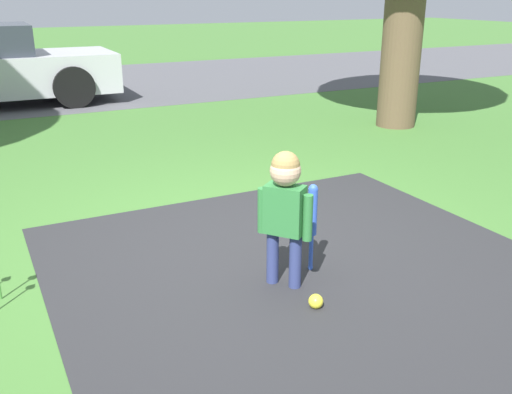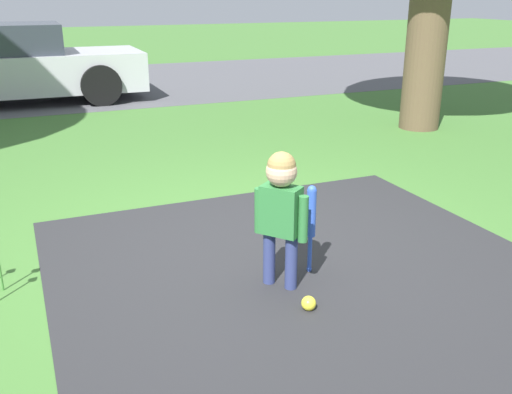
{
  "view_description": "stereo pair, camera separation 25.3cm",
  "coord_description": "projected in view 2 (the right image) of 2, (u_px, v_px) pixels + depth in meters",
  "views": [
    {
      "loc": [
        -1.71,
        -3.66,
        1.82
      ],
      "look_at": [
        -0.04,
        -0.37,
        0.49
      ],
      "focal_mm": 40.0,
      "sensor_mm": 36.0,
      "label": 1
    },
    {
      "loc": [
        -1.48,
        -3.77,
        1.82
      ],
      "look_at": [
        -0.04,
        -0.37,
        0.49
      ],
      "focal_mm": 40.0,
      "sensor_mm": 36.0,
      "label": 2
    }
  ],
  "objects": [
    {
      "name": "street_strip",
      "position": [
        90.0,
        84.0,
        11.85
      ],
      "size": [
        40.0,
        6.0,
        0.01
      ],
      "color": "#4C4C51",
      "rests_on": "ground"
    },
    {
      "name": "child",
      "position": [
        281.0,
        201.0,
        3.55
      ],
      "size": [
        0.26,
        0.3,
        0.91
      ],
      "rotation": [
        0.0,
        0.0,
        -0.9
      ],
      "color": "navy",
      "rests_on": "ground"
    },
    {
      "name": "sports_ball",
      "position": [
        309.0,
        303.0,
        3.45
      ],
      "size": [
        0.09,
        0.09,
        0.09
      ],
      "color": "yellow",
      "rests_on": "ground"
    },
    {
      "name": "ground_plane",
      "position": [
        242.0,
        240.0,
        4.43
      ],
      "size": [
        60.0,
        60.0,
        0.0
      ],
      "primitive_type": "plane",
      "color": "#3D6B2D"
    },
    {
      "name": "baseball_bat",
      "position": [
        311.0,
        217.0,
        3.8
      ],
      "size": [
        0.06,
        0.06,
        0.63
      ],
      "color": "blue",
      "rests_on": "ground"
    },
    {
      "name": "parked_car",
      "position": [
        10.0,
        66.0,
        9.7
      ],
      "size": [
        4.32,
        1.91,
        1.32
      ],
      "rotation": [
        0.0,
        0.0,
        -0.01
      ],
      "color": "#B7B7BC",
      "rests_on": "ground"
    }
  ]
}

